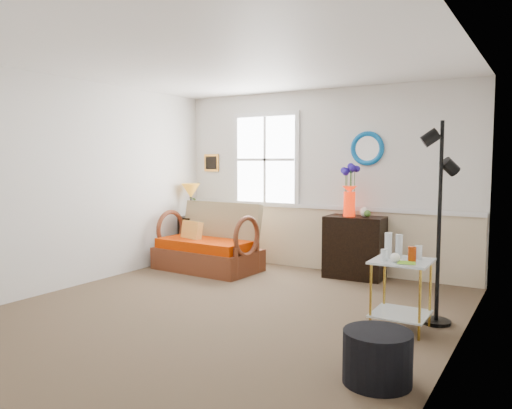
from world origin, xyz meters
The scene contains 19 objects.
floor centered at (0.00, 0.00, 0.00)m, with size 4.50×5.00×0.01m, color brown.
ceiling centered at (0.00, 0.00, 2.60)m, with size 4.50×5.00×0.01m, color white.
walls centered at (0.00, 0.00, 1.30)m, with size 4.51×5.01×2.60m.
wainscot centered at (0.00, 2.48, 0.45)m, with size 4.46×0.02×0.90m, color #C8B390.
chair_rail centered at (0.00, 2.47, 0.92)m, with size 4.46×0.04×0.06m, color silver.
window centered at (-0.90, 2.47, 1.60)m, with size 1.14×0.06×1.44m, color white, non-canonical shape.
picture centered at (-1.92, 2.48, 1.55)m, with size 0.28×0.03×0.28m, color orange.
mirror centered at (0.70, 2.48, 1.75)m, with size 0.47×0.47×0.07m, color #027AC5.
loveseat centered at (-1.37, 1.60, 0.48)m, with size 1.48×0.84×0.97m, color brown, non-canonical shape.
throw_pillow centered at (-1.62, 1.54, 0.51)m, with size 0.39×0.10×0.39m, color orange, non-canonical shape.
lamp_stand centered at (-2.05, 2.12, 0.35)m, with size 0.39×0.39×0.69m, color black, non-canonical shape.
table_lamp centered at (-2.05, 2.09, 0.96)m, with size 0.29×0.29×0.53m, color orange, non-canonical shape.
potted_plant centered at (-1.91, 2.05, 0.82)m, with size 0.29×0.32×0.25m, color #3F6726.
cabinet centered at (0.63, 2.26, 0.42)m, with size 0.78×0.50×0.84m, color black, non-canonical shape.
flower_vase centered at (0.55, 2.21, 1.18)m, with size 0.20×0.20×0.69m, color red, non-canonical shape.
side_table centered at (1.72, 0.45, 0.33)m, with size 0.52×0.52×0.66m, color #A7822A, non-canonical shape.
tabletop_items centered at (1.71, 0.46, 0.78)m, with size 0.39×0.39×0.24m, color silver, non-canonical shape.
floor_lamp centered at (1.98, 0.80, 0.98)m, with size 0.28×0.28×1.96m, color black, non-canonical shape.
ottoman centered at (1.88, -0.78, 0.19)m, with size 0.49×0.49×0.38m, color black.
Camera 1 is at (2.91, -4.17, 1.58)m, focal length 35.00 mm.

